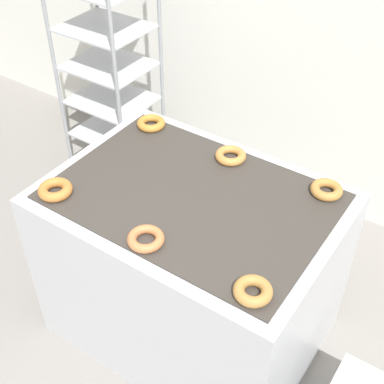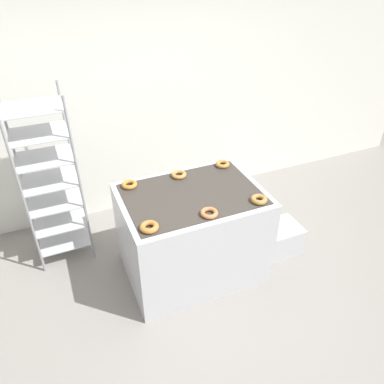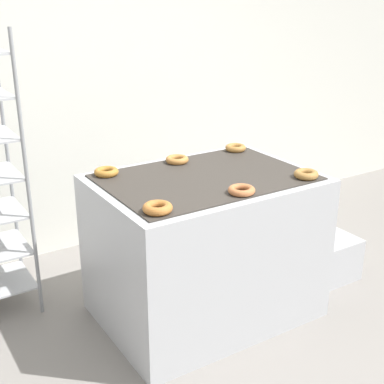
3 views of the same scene
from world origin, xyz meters
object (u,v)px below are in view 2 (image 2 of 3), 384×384
(donut_near_left, at_px, (149,227))
(donut_near_right, at_px, (259,199))
(glaze_bin, at_px, (280,238))
(donut_near_center, at_px, (209,213))
(donut_far_left, at_px, (129,185))
(fryer_machine, at_px, (192,234))
(donut_far_right, at_px, (223,164))
(baking_rack_cart, at_px, (50,181))
(donut_far_center, at_px, (179,175))

(donut_near_left, relative_size, donut_near_right, 1.05)
(glaze_bin, bearing_deg, donut_near_center, -166.10)
(glaze_bin, distance_m, donut_far_left, 1.76)
(fryer_machine, distance_m, donut_far_right, 0.78)
(donut_far_right, bearing_deg, donut_far_left, -179.64)
(glaze_bin, relative_size, donut_near_left, 2.57)
(glaze_bin, distance_m, donut_near_left, 1.74)
(baking_rack_cart, xyz_separation_m, donut_near_center, (1.18, -1.12, 0.04))
(fryer_machine, bearing_deg, donut_far_right, 35.72)
(glaze_bin, relative_size, donut_near_right, 2.69)
(donut_near_center, relative_size, donut_near_right, 1.03)
(donut_near_right, distance_m, donut_far_center, 0.84)
(donut_near_left, xyz_separation_m, donut_far_right, (1.00, 0.68, -0.00))
(donut_far_right, bearing_deg, donut_near_right, -89.07)
(fryer_machine, height_order, donut_far_center, donut_far_center)
(donut_near_right, height_order, donut_far_center, donut_near_right)
(baking_rack_cart, height_order, donut_near_right, baking_rack_cart)
(donut_far_right, bearing_deg, fryer_machine, -144.28)
(donut_near_left, relative_size, donut_near_center, 1.02)
(donut_near_left, xyz_separation_m, donut_far_left, (0.02, 0.68, -0.00))
(glaze_bin, bearing_deg, donut_far_center, 156.94)
(baking_rack_cart, distance_m, donut_far_right, 1.71)
(glaze_bin, bearing_deg, donut_near_right, -154.65)
(baking_rack_cart, distance_m, donut_near_center, 1.63)
(donut_far_left, bearing_deg, donut_near_center, -53.86)
(glaze_bin, height_order, donut_near_left, donut_near_left)
(donut_near_center, bearing_deg, baking_rack_cart, 136.40)
(baking_rack_cart, height_order, donut_far_left, baking_rack_cart)
(fryer_machine, distance_m, baking_rack_cart, 1.48)
(donut_near_center, height_order, donut_far_left, donut_far_left)
(donut_far_center, distance_m, donut_far_right, 0.49)
(glaze_bin, distance_m, donut_far_right, 1.06)
(donut_near_left, bearing_deg, baking_rack_cart, 120.72)
(baking_rack_cart, bearing_deg, donut_far_left, -32.72)
(donut_far_left, height_order, donut_far_right, same)
(donut_far_right, bearing_deg, glaze_bin, -40.58)
(glaze_bin, height_order, donut_near_right, donut_near_right)
(donut_far_center, bearing_deg, donut_near_center, -89.20)
(baking_rack_cart, bearing_deg, glaze_bin, -21.91)
(baking_rack_cart, xyz_separation_m, donut_far_center, (1.17, -0.45, 0.04))
(donut_near_center, bearing_deg, donut_near_left, 178.47)
(fryer_machine, xyz_separation_m, donut_far_right, (0.49, 0.35, 0.49))
(donut_far_left, height_order, donut_far_center, same)
(fryer_machine, bearing_deg, donut_near_center, -88.29)
(donut_near_left, bearing_deg, donut_near_right, -0.51)
(fryer_machine, distance_m, donut_near_center, 0.60)
(glaze_bin, bearing_deg, donut_near_left, -171.27)
(baking_rack_cart, distance_m, glaze_bin, 2.47)
(fryer_machine, distance_m, donut_near_left, 0.78)
(donut_near_left, relative_size, donut_far_center, 1.03)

